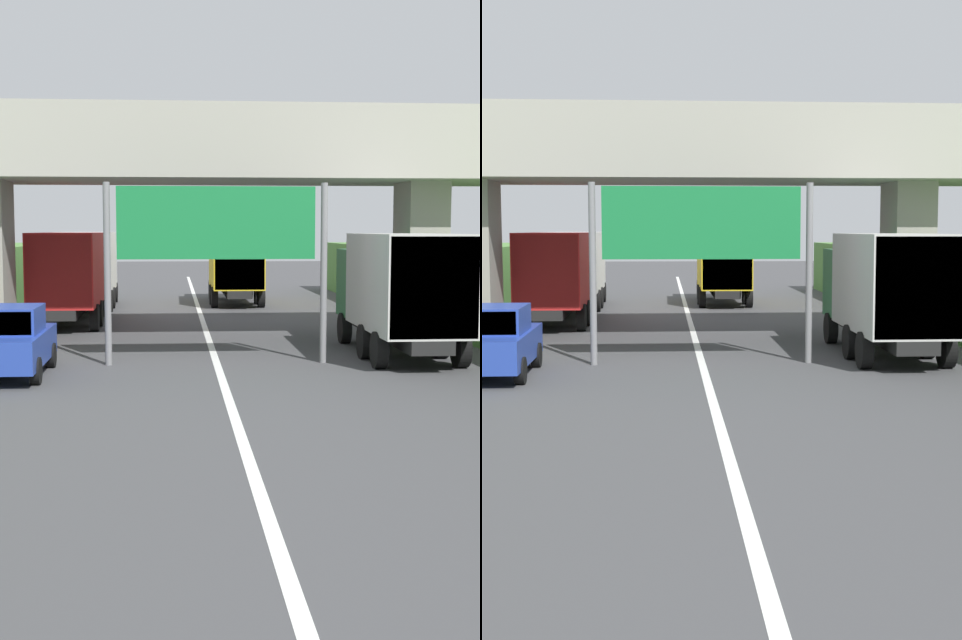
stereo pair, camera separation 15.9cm
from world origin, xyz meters
The scene contains 8 objects.
lane_centre_stripe centered at (0.00, 23.77, 0.00)m, with size 0.20×87.54×0.01m, color white.
overpass_bridge centered at (0.00, 29.71, 5.43)m, with size 40.00×4.80×7.28m.
overhead_highway_sign centered at (0.00, 24.40, 3.46)m, with size 5.88×0.18×4.78m.
truck_red centered at (-4.97, 34.46, 1.93)m, with size 2.44×7.30×3.44m.
truck_white centered at (-4.99, 41.83, 1.93)m, with size 2.44×7.30×3.44m.
truck_green centered at (5.18, 25.54, 1.93)m, with size 2.44×7.30×3.44m.
truck_yellow centered at (1.81, 43.43, 1.93)m, with size 2.44×7.30×3.44m.
car_blue centered at (-5.13, 22.78, 0.86)m, with size 1.86×4.10×1.72m.
Camera 2 is at (-0.99, 1.35, 3.55)m, focal length 49.25 mm.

